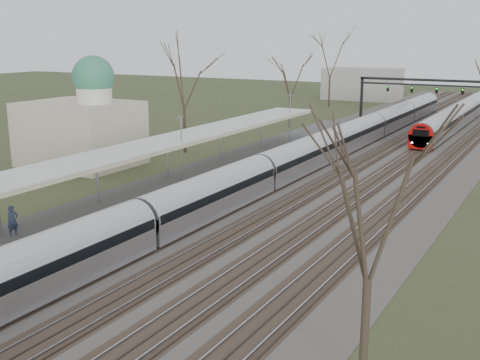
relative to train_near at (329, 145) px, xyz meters
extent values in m
cube|color=#474442|center=(2.50, 3.04, -1.43)|extent=(24.00, 160.00, 0.10)
cube|color=#4C3828|center=(-3.50, 3.04, -1.39)|extent=(2.60, 160.00, 0.06)
cube|color=gray|center=(-4.22, 3.04, -1.32)|extent=(0.07, 160.00, 0.12)
cube|color=gray|center=(-2.78, 3.04, -1.32)|extent=(0.07, 160.00, 0.12)
cube|color=#4C3828|center=(0.00, 3.04, -1.39)|extent=(2.60, 160.00, 0.06)
cube|color=gray|center=(-0.72, 3.04, -1.32)|extent=(0.07, 160.00, 0.12)
cube|color=gray|center=(0.72, 3.04, -1.32)|extent=(0.07, 160.00, 0.12)
cube|color=#4C3828|center=(3.50, 3.04, -1.39)|extent=(2.60, 160.00, 0.06)
cube|color=gray|center=(2.78, 3.04, -1.32)|extent=(0.07, 160.00, 0.12)
cube|color=gray|center=(4.22, 3.04, -1.32)|extent=(0.07, 160.00, 0.12)
cube|color=#4C3828|center=(7.00, 3.04, -1.39)|extent=(2.60, 160.00, 0.06)
cube|color=gray|center=(6.28, 3.04, -1.32)|extent=(0.07, 160.00, 0.12)
cube|color=gray|center=(7.72, 3.04, -1.32)|extent=(0.07, 160.00, 0.12)
cube|color=#4C3828|center=(10.50, 3.04, -1.39)|extent=(2.60, 160.00, 0.06)
cube|color=gray|center=(9.78, 3.04, -1.32)|extent=(0.07, 160.00, 0.12)
cube|color=gray|center=(11.22, 3.04, -1.32)|extent=(0.07, 160.00, 0.12)
cube|color=#9E9B93|center=(-6.55, -14.46, -0.98)|extent=(3.50, 69.00, 1.00)
cylinder|color=slate|center=(-6.55, -25.96, 1.02)|extent=(0.14, 0.14, 3.00)
cylinder|color=slate|center=(-6.55, -17.96, 1.02)|extent=(0.14, 0.14, 3.00)
cylinder|color=slate|center=(-6.55, -9.96, 1.02)|extent=(0.14, 0.14, 3.00)
cylinder|color=slate|center=(-6.55, -1.96, 1.02)|extent=(0.14, 0.14, 3.00)
cube|color=silver|center=(-6.55, -18.96, 2.57)|extent=(4.10, 50.00, 0.12)
cube|color=beige|center=(-6.55, -18.96, 2.40)|extent=(4.10, 50.00, 0.25)
cube|color=beige|center=(-19.50, -13.96, 1.52)|extent=(10.00, 8.00, 6.00)
cylinder|color=silver|center=(-17.50, -13.96, 5.72)|extent=(3.20, 3.20, 2.50)
sphere|color=#327D60|center=(-17.50, -13.96, 6.92)|extent=(3.80, 3.80, 3.80)
cube|color=black|center=(-7.50, 33.04, 1.52)|extent=(0.35, 0.35, 6.00)
cube|color=black|center=(2.75, 33.04, 4.42)|extent=(21.00, 0.35, 0.35)
cube|color=black|center=(2.75, 33.04, 3.72)|extent=(21.00, 0.25, 0.25)
cube|color=black|center=(-3.50, 32.84, 3.02)|extent=(0.32, 0.22, 0.85)
sphere|color=#0CFF19|center=(-3.50, 32.70, 3.27)|extent=(0.16, 0.16, 0.16)
cube|color=black|center=(0.00, 32.84, 3.02)|extent=(0.32, 0.22, 0.85)
sphere|color=#0CFF19|center=(0.00, 32.70, 3.27)|extent=(0.16, 0.16, 0.16)
cube|color=black|center=(3.50, 32.84, 3.02)|extent=(0.32, 0.22, 0.85)
sphere|color=#0CFF19|center=(3.50, 32.70, 3.27)|extent=(0.16, 0.16, 0.16)
cube|color=black|center=(7.00, 32.84, 3.02)|extent=(0.32, 0.22, 0.85)
sphere|color=#0CFF19|center=(7.00, 32.70, 3.27)|extent=(0.16, 0.16, 0.16)
cylinder|color=#2D231C|center=(-14.50, -3.96, 1.00)|extent=(0.30, 0.30, 4.95)
cylinder|color=#2D231C|center=(15.50, -36.96, 0.55)|extent=(0.30, 0.30, 4.05)
cube|color=#B8BBC3|center=(0.00, 0.24, -0.38)|extent=(2.55, 90.00, 1.60)
cylinder|color=#B8BBC3|center=(0.00, 0.24, 0.27)|extent=(2.60, 89.70, 2.60)
cube|color=black|center=(0.00, 0.24, 0.37)|extent=(2.62, 89.40, 0.55)
cube|color=black|center=(0.00, 0.24, -1.30)|extent=(1.80, 89.00, 0.35)
cube|color=#B8BBC3|center=(7.00, 31.13, -0.38)|extent=(2.55, 45.00, 1.60)
cylinder|color=#B8BBC3|center=(7.00, 31.13, 0.27)|extent=(2.60, 44.70, 2.60)
cube|color=black|center=(7.00, 31.13, 0.37)|extent=(2.62, 44.40, 0.55)
cube|color=#A50B09|center=(7.00, 8.73, -0.43)|extent=(2.55, 0.50, 1.50)
cylinder|color=#A50B09|center=(7.00, 8.78, 0.27)|extent=(2.60, 0.60, 2.60)
cube|color=black|center=(7.00, 8.51, 0.57)|extent=(1.70, 0.12, 0.70)
sphere|color=white|center=(6.15, 8.53, -0.53)|extent=(0.22, 0.22, 0.22)
sphere|color=white|center=(7.85, 8.53, -0.53)|extent=(0.22, 0.22, 0.22)
cube|color=black|center=(7.00, 31.13, -1.30)|extent=(1.80, 44.00, 0.35)
imported|color=#28334F|center=(-5.86, -33.64, 0.40)|extent=(0.56, 0.72, 1.77)
camera|label=1|loc=(20.96, -55.50, 10.46)|focal=45.00mm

